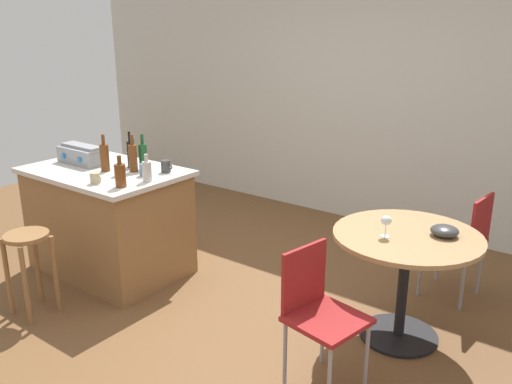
# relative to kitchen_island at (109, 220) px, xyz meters

# --- Properties ---
(ground_plane) EXTENTS (8.80, 8.80, 0.00)m
(ground_plane) POSITION_rel_kitchen_island_xyz_m (1.20, -0.02, -0.46)
(ground_plane) COLOR brown
(back_wall) EXTENTS (8.00, 0.10, 2.70)m
(back_wall) POSITION_rel_kitchen_island_xyz_m (1.20, 2.50, 0.89)
(back_wall) COLOR beige
(back_wall) RESTS_ON ground_plane
(kitchen_island) EXTENTS (1.34, 0.89, 0.92)m
(kitchen_island) POSITION_rel_kitchen_island_xyz_m (0.00, 0.00, 0.00)
(kitchen_island) COLOR olive
(kitchen_island) RESTS_ON ground_plane
(wooden_stool) EXTENTS (0.32, 0.32, 0.64)m
(wooden_stool) POSITION_rel_kitchen_island_xyz_m (0.14, -0.83, 0.00)
(wooden_stool) COLOR olive
(wooden_stool) RESTS_ON ground_plane
(dining_table) EXTENTS (0.97, 0.97, 0.77)m
(dining_table) POSITION_rel_kitchen_island_xyz_m (2.46, 0.49, 0.13)
(dining_table) COLOR black
(dining_table) RESTS_ON ground_plane
(folding_chair_near) EXTENTS (0.44, 0.44, 0.86)m
(folding_chair_near) POSITION_rel_kitchen_island_xyz_m (2.61, 1.30, 0.05)
(folding_chair_near) COLOR maroon
(folding_chair_near) RESTS_ON ground_plane
(folding_chair_far) EXTENTS (0.47, 0.47, 0.85)m
(folding_chair_far) POSITION_rel_kitchen_island_xyz_m (2.24, -0.27, 0.04)
(folding_chair_far) COLOR maroon
(folding_chair_far) RESTS_ON ground_plane
(toolbox) EXTENTS (0.45, 0.22, 0.16)m
(toolbox) POSITION_rel_kitchen_island_xyz_m (-0.32, 0.02, 0.53)
(toolbox) COLOR gray
(toolbox) RESTS_ON kitchen_island
(bottle_0) EXTENTS (0.08, 0.08, 0.24)m
(bottle_0) POSITION_rel_kitchen_island_xyz_m (0.51, -0.24, 0.55)
(bottle_0) COLOR #603314
(bottle_0) RESTS_ON kitchen_island
(bottle_1) EXTENTS (0.07, 0.07, 0.31)m
(bottle_1) POSITION_rel_kitchen_island_xyz_m (0.06, -0.03, 0.58)
(bottle_1) COLOR #603314
(bottle_1) RESTS_ON kitchen_island
(bottle_2) EXTENTS (0.07, 0.07, 0.22)m
(bottle_2) POSITION_rel_kitchen_island_xyz_m (0.56, -0.03, 0.54)
(bottle_2) COLOR #B7B2AD
(bottle_2) RESTS_ON kitchen_island
(bottle_3) EXTENTS (0.07, 0.07, 0.31)m
(bottle_3) POSITION_rel_kitchen_island_xyz_m (0.25, 0.10, 0.58)
(bottle_3) COLOR #603314
(bottle_3) RESTS_ON kitchen_island
(bottle_4) EXTENTS (0.06, 0.06, 0.23)m
(bottle_4) POSITION_rel_kitchen_island_xyz_m (0.09, 0.25, 0.54)
(bottle_4) COLOR #194C23
(bottle_4) RESTS_ON kitchen_island
(bottle_5) EXTENTS (0.07, 0.07, 0.30)m
(bottle_5) POSITION_rel_kitchen_island_xyz_m (0.27, 0.19, 0.57)
(bottle_5) COLOR #194C23
(bottle_5) RESTS_ON kitchen_island
(bottle_6) EXTENTS (0.06, 0.06, 0.31)m
(bottle_6) POSITION_rel_kitchen_island_xyz_m (0.14, 0.17, 0.58)
(bottle_6) COLOR black
(bottle_6) RESTS_ON kitchen_island
(cup_0) EXTENTS (0.11, 0.08, 0.09)m
(cup_0) POSITION_rel_kitchen_island_xyz_m (0.27, -0.06, 0.50)
(cup_0) COLOR tan
(cup_0) RESTS_ON kitchen_island
(cup_1) EXTENTS (0.11, 0.08, 0.10)m
(cup_1) POSITION_rel_kitchen_island_xyz_m (0.49, 0.24, 0.51)
(cup_1) COLOR #383838
(cup_1) RESTS_ON kitchen_island
(cup_2) EXTENTS (0.11, 0.08, 0.09)m
(cup_2) POSITION_rel_kitchen_island_xyz_m (0.29, -0.30, 0.50)
(cup_2) COLOR tan
(cup_2) RESTS_ON kitchen_island
(cup_3) EXTENTS (0.12, 0.08, 0.10)m
(cup_3) POSITION_rel_kitchen_island_xyz_m (0.42, 0.08, 0.50)
(cup_3) COLOR #4C7099
(cup_3) RESTS_ON kitchen_island
(wine_glass) EXTENTS (0.07, 0.07, 0.14)m
(wine_glass) POSITION_rel_kitchen_island_xyz_m (2.36, 0.36, 0.42)
(wine_glass) COLOR silver
(wine_glass) RESTS_ON dining_table
(serving_bowl) EXTENTS (0.18, 0.18, 0.07)m
(serving_bowl) POSITION_rel_kitchen_island_xyz_m (2.66, 0.61, 0.34)
(serving_bowl) COLOR #383838
(serving_bowl) RESTS_ON dining_table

